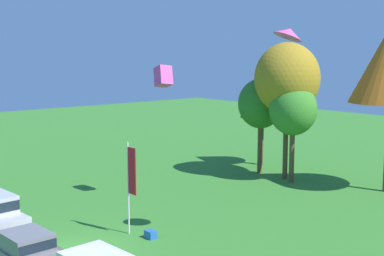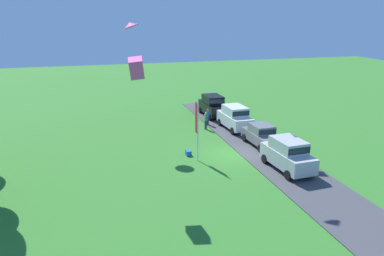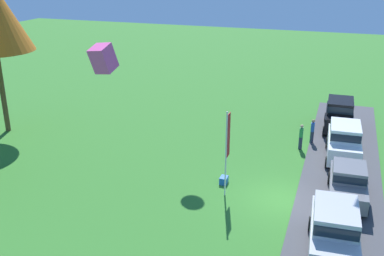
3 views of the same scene
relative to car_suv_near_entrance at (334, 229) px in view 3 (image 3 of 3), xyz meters
name	(u,v)px [view 3 (image 3 of 3)]	position (x,y,z in m)	size (l,w,h in m)	color
ground_plane	(282,200)	(4.02, 2.65, -1.30)	(120.00, 120.00, 0.00)	#337528
pavement_strip	(339,209)	(4.02, -0.17, -1.27)	(36.00, 4.40, 0.06)	#424247
car_suv_near_entrance	(334,229)	(0.00, 0.00, 0.00)	(4.70, 2.26, 2.28)	#B7B7BC
car_sedan_by_flagpole	(348,182)	(5.17, -0.50, -0.25)	(4.46, 2.08, 1.84)	slate
car_suv_mid_row	(344,140)	(10.31, -0.15, 0.00)	(4.68, 2.22, 2.28)	white
car_suv_far_end	(339,114)	(15.58, 0.31, 0.00)	(4.64, 2.12, 2.28)	black
person_beside_suv	(301,137)	(11.14, 2.53, -0.42)	(0.36, 0.24, 1.71)	#2D334C
person_watching_sky	(312,131)	(12.41, 1.92, -0.42)	(0.36, 0.24, 1.71)	#2D334C
flag_banner	(227,142)	(3.76, 5.63, 1.69)	(0.71, 0.08, 4.71)	silver
cooler_box	(224,180)	(4.81, 6.03, -1.10)	(0.56, 0.40, 0.40)	blue
kite_box_over_trees	(103,58)	(0.19, 10.47, 6.41)	(0.82, 0.82, 1.14)	#EA4C9E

